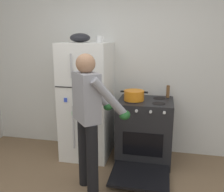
% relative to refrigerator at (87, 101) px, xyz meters
% --- Properties ---
extents(kitchen_wall_back, '(6.00, 0.10, 2.70)m').
position_rel_refrigerator_xyz_m(kitchen_wall_back, '(0.43, 0.38, 0.51)').
color(kitchen_wall_back, silver).
rests_on(kitchen_wall_back, ground).
extents(refrigerator, '(0.68, 0.72, 1.69)m').
position_rel_refrigerator_xyz_m(refrigerator, '(0.00, 0.00, 0.00)').
color(refrigerator, white).
rests_on(refrigerator, ground).
extents(stove_range, '(0.76, 1.22, 0.91)m').
position_rel_refrigerator_xyz_m(stove_range, '(0.86, -0.02, -0.40)').
color(stove_range, black).
rests_on(stove_range, ground).
extents(person_cook, '(0.66, 0.69, 1.60)m').
position_rel_refrigerator_xyz_m(person_cook, '(0.31, -0.86, 0.11)').
color(person_cook, black).
rests_on(person_cook, ground).
extents(red_pot, '(0.38, 0.28, 0.14)m').
position_rel_refrigerator_xyz_m(red_pot, '(0.70, -0.05, 0.13)').
color(red_pot, orange).
rests_on(red_pot, stove_range).
extents(coffee_mug, '(0.11, 0.08, 0.10)m').
position_rel_refrigerator_xyz_m(coffee_mug, '(0.18, 0.05, 0.89)').
color(coffee_mug, silver).
rests_on(coffee_mug, refrigerator).
extents(pepper_mill, '(0.05, 0.05, 0.18)m').
position_rel_refrigerator_xyz_m(pepper_mill, '(1.16, 0.20, 0.15)').
color(pepper_mill, brown).
rests_on(pepper_mill, stove_range).
extents(mixing_bowl, '(0.28, 0.28, 0.13)m').
position_rel_refrigerator_xyz_m(mixing_bowl, '(-0.08, 0.00, 0.91)').
color(mixing_bowl, black).
rests_on(mixing_bowl, refrigerator).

